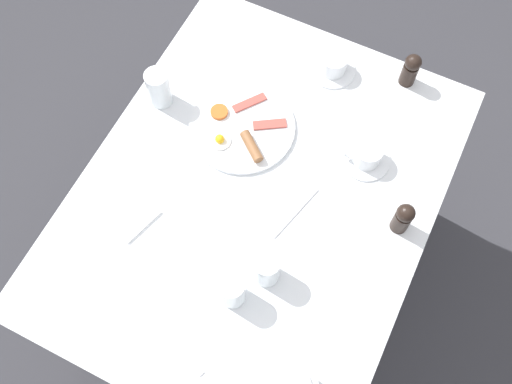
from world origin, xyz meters
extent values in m
plane|color=#333338|center=(0.00, 0.00, 0.00)|extent=(8.00, 8.00, 0.00)
cube|color=silver|center=(0.00, 0.00, 0.73)|extent=(0.91, 1.17, 0.03)
cylinder|color=brown|center=(-0.40, -0.53, 0.36)|extent=(0.04, 0.04, 0.71)
cylinder|color=brown|center=(0.40, -0.53, 0.36)|extent=(0.04, 0.04, 0.71)
cylinder|color=brown|center=(0.40, 0.53, 0.36)|extent=(0.04, 0.04, 0.71)
cylinder|color=white|center=(0.13, -0.17, 0.75)|extent=(0.30, 0.30, 0.01)
cylinder|color=white|center=(0.16, -0.10, 0.76)|extent=(0.06, 0.06, 0.00)
sphere|color=yellow|center=(0.16, -0.10, 0.77)|extent=(0.03, 0.03, 0.03)
cylinder|color=brown|center=(0.07, -0.12, 0.77)|extent=(0.09, 0.08, 0.03)
cube|color=#B74C42|center=(0.06, -0.21, 0.76)|extent=(0.09, 0.07, 0.01)
cube|color=#B74C42|center=(0.14, -0.24, 0.76)|extent=(0.08, 0.09, 0.01)
cylinder|color=#D16023|center=(0.20, -0.18, 0.76)|extent=(0.05, 0.05, 0.01)
cone|color=white|center=(-0.22, 0.42, 0.80)|extent=(0.06, 0.02, 0.05)
cylinder|color=white|center=(-0.22, -0.23, 0.75)|extent=(0.14, 0.14, 0.01)
cylinder|color=white|center=(-0.22, -0.23, 0.78)|extent=(0.08, 0.08, 0.06)
cylinder|color=tan|center=(-0.22, -0.23, 0.77)|extent=(0.07, 0.07, 0.04)
torus|color=white|center=(-0.18, -0.21, 0.78)|extent=(0.04, 0.03, 0.04)
cylinder|color=white|center=(-0.02, -0.46, 0.75)|extent=(0.14, 0.14, 0.01)
cylinder|color=white|center=(-0.02, -0.46, 0.78)|extent=(0.08, 0.08, 0.06)
cylinder|color=tan|center=(-0.02, -0.46, 0.77)|extent=(0.07, 0.07, 0.04)
torus|color=white|center=(0.00, -0.50, 0.78)|extent=(0.03, 0.04, 0.04)
cylinder|color=white|center=(0.38, -0.15, 0.80)|extent=(0.07, 0.07, 0.12)
cylinder|color=white|center=(-0.07, 0.27, 0.80)|extent=(0.07, 0.07, 0.10)
cylinder|color=white|center=(-0.12, 0.19, 0.80)|extent=(0.07, 0.07, 0.10)
cylinder|color=black|center=(-0.37, -0.08, 0.78)|extent=(0.05, 0.05, 0.07)
sphere|color=black|center=(-0.37, -0.08, 0.83)|extent=(0.05, 0.05, 0.05)
cylinder|color=black|center=(-0.23, -0.52, 0.78)|extent=(0.05, 0.05, 0.07)
sphere|color=black|center=(-0.23, -0.52, 0.83)|extent=(0.05, 0.05, 0.05)
cube|color=white|center=(0.30, 0.19, 0.75)|extent=(0.20, 0.17, 0.01)
cube|color=silver|center=(-0.11, 0.00, 0.75)|extent=(0.06, 0.18, 0.00)
cube|color=silver|center=(0.01, 0.43, 0.75)|extent=(0.22, 0.09, 0.00)
camera|label=1|loc=(-0.29, 0.58, 2.20)|focal=42.00mm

